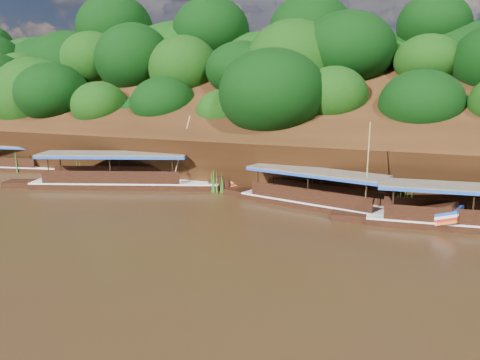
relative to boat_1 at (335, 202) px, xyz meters
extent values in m
plane|color=black|center=(-2.32, -7.16, -0.53)|extent=(160.00, 160.00, 0.00)
cube|color=black|center=(-2.32, 8.84, 2.97)|extent=(120.00, 16.12, 13.64)
cube|color=black|center=(-2.32, 18.84, -0.53)|extent=(120.00, 24.00, 12.00)
ellipsoid|color=#08340B|center=(-32.32, 14.84, 8.47)|extent=(20.00, 10.00, 8.00)
ellipsoid|color=#08340B|center=(-8.32, 7.84, 2.97)|extent=(18.00, 8.00, 6.40)
ellipsoid|color=#08340B|center=(-2.32, 15.84, 8.67)|extent=(24.00, 11.00, 8.40)
cube|color=#4F4437|center=(7.42, -0.87, 1.74)|extent=(9.69, 3.56, 0.11)
cube|color=#1941A6|center=(7.42, -0.87, 1.63)|extent=(9.69, 3.56, 0.17)
cube|color=black|center=(-0.68, 0.15, -0.53)|extent=(11.64, 4.53, 0.86)
cube|color=silver|center=(-0.68, 0.15, -0.12)|extent=(11.65, 4.59, 0.10)
cube|color=black|center=(5.61, -1.24, 0.14)|extent=(2.99, 2.13, 1.61)
cube|color=#1941A6|center=(6.31, -1.40, 0.42)|extent=(1.73, 1.90, 0.59)
cube|color=red|center=(6.31, -1.40, 0.10)|extent=(1.73, 1.90, 0.59)
cube|color=#4F4437|center=(-1.38, 0.31, 1.77)|extent=(9.28, 4.30, 0.11)
cube|color=#1941A6|center=(-1.38, 0.31, 1.65)|extent=(9.28, 4.30, 0.17)
cylinder|color=tan|center=(2.00, -1.03, 2.53)|extent=(0.33, 1.43, 5.11)
cube|color=black|center=(-16.03, 0.28, -0.53)|extent=(14.03, 7.43, 0.97)
cube|color=silver|center=(-16.03, 0.28, -0.07)|extent=(14.06, 7.50, 0.11)
cube|color=black|center=(-8.63, 3.23, 0.22)|extent=(3.75, 2.88, 1.90)
cube|color=#1941A6|center=(-7.80, 3.56, 0.54)|extent=(2.29, 2.35, 0.71)
cube|color=red|center=(-7.80, 3.56, 0.18)|extent=(2.29, 2.35, 0.71)
cube|color=#4F4437|center=(-16.85, -0.05, 2.05)|extent=(11.31, 6.62, 0.13)
cube|color=#1941A6|center=(-16.85, -0.05, 1.93)|extent=(11.31, 6.62, 0.19)
cylinder|color=tan|center=(-11.96, 1.67, 2.49)|extent=(0.72, 1.74, 4.80)
cube|color=black|center=(-30.89, 2.22, -0.53)|extent=(11.18, 4.55, 0.85)
cube|color=silver|center=(-30.89, 2.22, -0.12)|extent=(11.20, 4.61, 0.09)
cube|color=black|center=(-24.86, 3.63, 0.13)|extent=(2.91, 2.12, 1.58)
cube|color=#1941A6|center=(-24.20, 3.79, 0.42)|extent=(1.69, 1.89, 0.57)
cube|color=red|center=(-24.20, 3.79, 0.09)|extent=(1.69, 1.89, 0.57)
cube|color=#4F4437|center=(-31.56, 2.06, 1.75)|extent=(8.93, 4.31, 0.11)
cube|color=#1941A6|center=(-31.56, 2.06, 1.64)|extent=(8.93, 4.31, 0.17)
cone|color=#2B711C|center=(-29.46, 1.99, 0.38)|extent=(1.50, 1.50, 1.83)
cone|color=#2B711C|center=(-22.14, 2.19, 0.28)|extent=(1.50, 1.50, 1.63)
cone|color=#2B711C|center=(-15.73, 2.40, 0.33)|extent=(1.50, 1.50, 1.72)
cone|color=#2B711C|center=(-9.20, 1.66, 0.27)|extent=(1.50, 1.50, 1.61)
cone|color=#2B711C|center=(-1.64, 2.14, 0.33)|extent=(1.50, 1.50, 1.72)
cone|color=#2B711C|center=(4.13, 2.35, 0.44)|extent=(1.50, 1.50, 1.94)
camera|label=1|loc=(6.08, -28.03, 6.90)|focal=35.00mm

